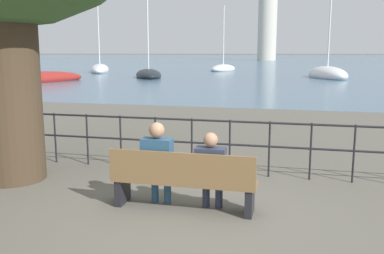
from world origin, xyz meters
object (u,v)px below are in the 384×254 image
(sailboat_0, at_px, (149,74))
(sailboat_2, at_px, (223,69))
(seated_person_right, at_px, (211,168))
(seated_person_left, at_px, (158,160))
(sailboat_3, at_px, (100,69))
(park_bench, at_px, (183,181))
(sailboat_4, at_px, (37,79))
(sailboat_1, at_px, (327,74))
(harbor_lighthouse, at_px, (267,23))

(sailboat_0, relative_size, sailboat_2, 1.38)
(seated_person_right, bearing_deg, seated_person_left, -179.65)
(seated_person_left, height_order, sailboat_3, sailboat_3)
(park_bench, height_order, sailboat_3, sailboat_3)
(seated_person_left, xyz_separation_m, sailboat_3, (-20.12, 39.27, -0.39))
(sailboat_2, bearing_deg, seated_person_left, -71.93)
(seated_person_left, xyz_separation_m, sailboat_4, (-17.44, 23.08, -0.43))
(sailboat_3, relative_size, sailboat_4, 1.09)
(sailboat_1, relative_size, sailboat_4, 0.78)
(park_bench, relative_size, sailboat_1, 0.28)
(sailboat_1, distance_m, sailboat_4, 24.37)
(sailboat_4, bearing_deg, sailboat_3, 122.10)
(seated_person_right, distance_m, sailboat_2, 46.55)
(sailboat_3, xyz_separation_m, harbor_lighthouse, (13.29, 73.58, 9.63))
(seated_person_right, distance_m, sailboat_0, 33.10)
(park_bench, distance_m, sailboat_1, 34.23)
(seated_person_right, relative_size, sailboat_4, 0.12)
(sailboat_1, xyz_separation_m, sailboat_3, (-24.51, 5.35, -0.00))
(seated_person_right, distance_m, sailboat_3, 44.49)
(sailboat_3, bearing_deg, sailboat_4, -104.13)
(sailboat_1, distance_m, sailboat_3, 25.09)
(seated_person_right, bearing_deg, sailboat_3, 118.06)
(park_bench, xyz_separation_m, sailboat_0, (-11.62, 30.91, -0.15))
(seated_person_right, bearing_deg, sailboat_4, 128.33)
(sailboat_3, bearing_deg, seated_person_left, -86.41)
(park_bench, height_order, sailboat_1, sailboat_1)
(seated_person_left, distance_m, sailboat_1, 34.21)
(sailboat_1, bearing_deg, sailboat_0, 172.32)
(sailboat_0, distance_m, sailboat_4, 9.94)
(seated_person_left, xyz_separation_m, sailboat_1, (4.39, 33.92, -0.39))
(sailboat_2, bearing_deg, sailboat_1, -37.00)
(sailboat_0, distance_m, sailboat_1, 15.92)
(sailboat_0, xyz_separation_m, sailboat_1, (15.61, 3.08, 0.03))
(sailboat_4, bearing_deg, seated_person_left, -30.24)
(sailboat_2, xyz_separation_m, sailboat_3, (-13.11, -6.62, 0.05))
(park_bench, distance_m, sailboat_3, 44.38)
(seated_person_right, xyz_separation_m, sailboat_0, (-12.03, 30.83, -0.35))
(seated_person_left, height_order, seated_person_right, seated_person_left)
(seated_person_left, relative_size, sailboat_3, 0.12)
(seated_person_right, height_order, sailboat_4, sailboat_4)
(seated_person_right, xyz_separation_m, sailboat_1, (3.59, 33.92, -0.33))
(sailboat_4, relative_size, harbor_lighthouse, 0.47)
(park_bench, bearing_deg, sailboat_2, 99.17)
(seated_person_left, bearing_deg, harbor_lighthouse, 93.46)
(sailboat_2, xyz_separation_m, sailboat_4, (-10.42, -22.81, 0.01))
(sailboat_1, relative_size, sailboat_2, 0.97)
(park_bench, distance_m, seated_person_left, 0.49)
(seated_person_left, height_order, sailboat_2, sailboat_2)
(sailboat_3, height_order, harbor_lighthouse, harbor_lighthouse)
(sailboat_4, distance_m, harbor_lighthouse, 90.91)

